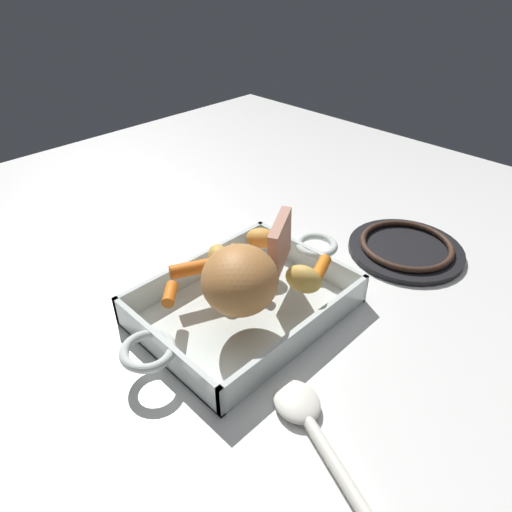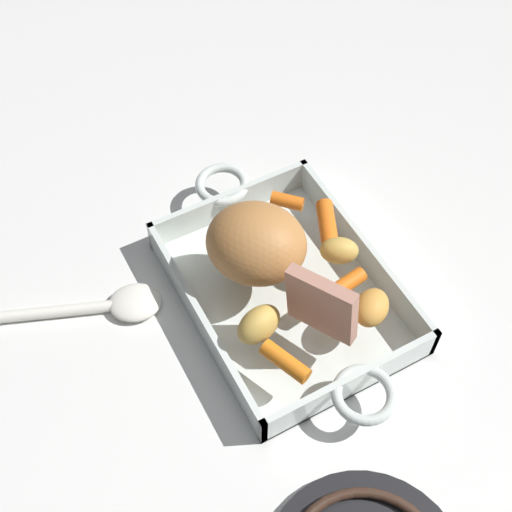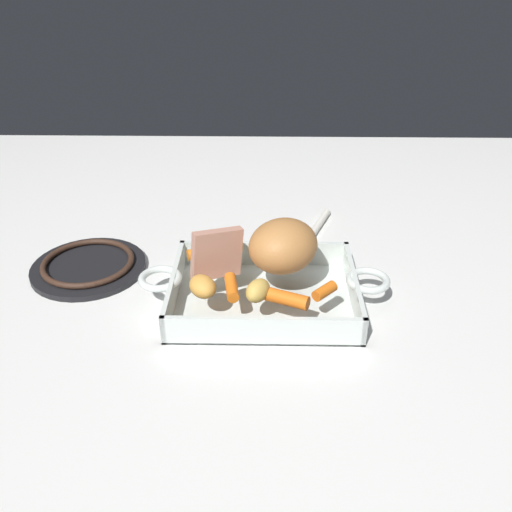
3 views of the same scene
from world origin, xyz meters
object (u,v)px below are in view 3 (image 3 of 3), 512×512
potato_whole (203,286)px  potato_near_roast (259,291)px  serving_spoon (309,240)px  baby_carrot_northwest (232,287)px  stove_burner_rear (89,265)px  pork_roast (284,246)px  roast_slice_thick (218,253)px  baby_carrot_long (325,291)px  roasting_dish (264,292)px  potato_corner (233,245)px  baby_carrot_southwest (287,298)px  baby_carrot_southeast (205,252)px

potato_whole → potato_near_roast: bearing=173.1°
potato_near_roast → serving_spoon: bearing=-109.9°
baby_carrot_northwest → stove_burner_rear: baby_carrot_northwest is taller
potato_near_roast → baby_carrot_northwest: bearing=-26.1°
pork_roast → roast_slice_thick: 0.11m
baby_carrot_long → roasting_dish: bearing=-30.4°
roast_slice_thick → potato_corner: roast_slice_thick is taller
roast_slice_thick → potato_near_roast: bearing=134.1°
serving_spoon → potato_near_roast: bearing=1.5°
serving_spoon → pork_roast: bearing=3.5°
baby_carrot_northwest → potato_whole: bearing=12.8°
baby_carrot_long → potato_near_roast: (0.10, 0.01, 0.01)m
baby_carrot_southwest → stove_burner_rear: size_ratio=0.33×
baby_carrot_southeast → baby_carrot_southwest: bearing=134.7°
potato_whole → stove_burner_rear: potato_whole is taller
pork_roast → baby_carrot_northwest: pork_roast is taller
baby_carrot_southwest → potato_near_roast: bearing=-14.1°
baby_carrot_southeast → baby_carrot_long: bearing=149.6°
baby_carrot_northwest → potato_corner: bearing=-88.0°
baby_carrot_northwest → serving_spoon: bearing=-119.2°
baby_carrot_long → baby_carrot_northwest: bearing=-3.0°
stove_burner_rear → serving_spoon: bearing=-165.4°
baby_carrot_long → pork_roast: bearing=-51.5°
potato_near_roast → stove_burner_rear: (0.31, -0.16, -0.06)m
stove_burner_rear → potato_whole: bearing=146.8°
baby_carrot_southwest → potato_whole: (0.13, -0.02, 0.01)m
baby_carrot_southeast → potato_whole: bearing=94.5°
potato_near_roast → baby_carrot_long: bearing=-173.0°
baby_carrot_southwest → potato_corner: 0.17m
roast_slice_thick → stove_burner_rear: 0.27m
pork_roast → stove_burner_rear: 0.37m
baby_carrot_long → potato_near_roast: 0.10m
roasting_dish → serving_spoon: (-0.09, -0.20, -0.01)m
potato_corner → baby_carrot_northwest: bearing=92.0°
baby_carrot_northwest → serving_spoon: baby_carrot_northwest is taller
roast_slice_thick → baby_carrot_northwest: bearing=117.6°
baby_carrot_southeast → potato_whole: potato_whole is taller
potato_near_roast → serving_spoon: 0.29m
roast_slice_thick → roasting_dish: bearing=179.1°
baby_carrot_northwest → roast_slice_thick: bearing=-62.4°
baby_carrot_northwest → baby_carrot_long: 0.14m
pork_roast → baby_carrot_southwest: pork_roast is taller
baby_carrot_southwest → potato_corner: potato_corner is taller
roast_slice_thick → stove_burner_rear: roast_slice_thick is taller
potato_corner → stove_burner_rear: potato_corner is taller
stove_burner_rear → serving_spoon: size_ratio=1.03×
roasting_dish → potato_near_roast: bearing=82.5°
pork_roast → roast_slice_thick: bearing=12.0°
roasting_dish → baby_carrot_long: 0.12m
roasting_dish → potato_whole: bearing=31.5°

